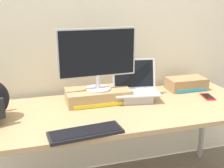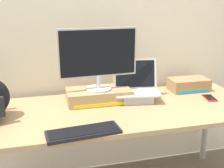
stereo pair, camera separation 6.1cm
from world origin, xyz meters
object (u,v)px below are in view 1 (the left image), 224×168
(toner_box_yellow, at_px, (98,96))
(toner_box_cyan, at_px, (186,84))
(cell_phone, at_px, (208,97))
(open_laptop, at_px, (135,92))
(external_keyboard, at_px, (86,132))
(desktop_monitor, at_px, (98,57))

(toner_box_yellow, bearing_deg, toner_box_cyan, 5.92)
(toner_box_yellow, xyz_separation_m, cell_phone, (0.84, -0.14, -0.04))
(open_laptop, bearing_deg, toner_box_cyan, 21.09)
(cell_phone, relative_size, toner_box_cyan, 0.48)
(external_keyboard, bearing_deg, cell_phone, 12.61)
(toner_box_yellow, distance_m, open_laptop, 0.28)
(desktop_monitor, height_order, toner_box_cyan, desktop_monitor)
(external_keyboard, distance_m, toner_box_cyan, 1.12)
(cell_phone, bearing_deg, toner_box_cyan, 115.41)
(desktop_monitor, height_order, external_keyboard, desktop_monitor)
(toner_box_yellow, xyz_separation_m, toner_box_cyan, (0.78, 0.08, 0.00))
(desktop_monitor, distance_m, toner_box_cyan, 0.84)
(external_keyboard, height_order, cell_phone, external_keyboard)
(toner_box_yellow, xyz_separation_m, external_keyboard, (-0.19, -0.48, -0.04))
(toner_box_yellow, distance_m, cell_phone, 0.85)
(toner_box_cyan, bearing_deg, open_laptop, -167.20)
(external_keyboard, bearing_deg, toner_box_cyan, 24.51)
(open_laptop, distance_m, external_keyboard, 0.65)
(open_laptop, relative_size, cell_phone, 2.37)
(toner_box_yellow, relative_size, toner_box_cyan, 1.46)
(desktop_monitor, bearing_deg, cell_phone, -12.58)
(desktop_monitor, relative_size, open_laptop, 1.57)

